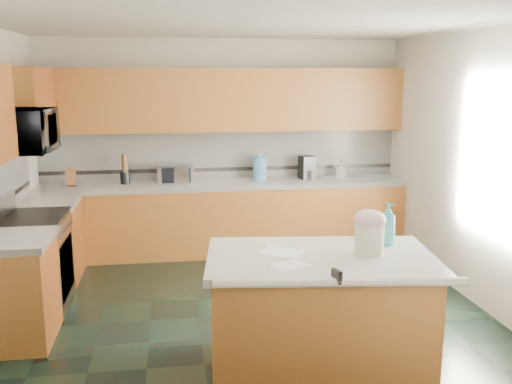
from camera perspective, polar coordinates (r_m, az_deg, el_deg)
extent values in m
plane|color=black|center=(5.56, -1.01, -12.17)|extent=(4.60, 4.60, 0.00)
plane|color=white|center=(5.11, -1.12, 16.77)|extent=(4.60, 4.60, 0.00)
cube|color=white|center=(7.45, -3.43, 4.69)|extent=(4.60, 0.04, 2.70)
cube|color=white|center=(2.94, 4.97, -5.95)|extent=(4.60, 0.04, 2.70)
cube|color=white|center=(5.93, 21.77, 2.14)|extent=(0.04, 4.60, 2.70)
cube|color=#5F2A10|center=(7.30, -3.12, -2.79)|extent=(4.60, 0.60, 0.86)
cube|color=white|center=(7.20, -3.16, 0.76)|extent=(4.60, 0.64, 0.06)
cube|color=#5F2A10|center=(7.22, -3.35, 9.17)|extent=(4.60, 0.33, 0.78)
cube|color=silver|center=(7.43, -3.40, 3.78)|extent=(4.60, 0.02, 0.63)
cube|color=black|center=(7.45, -3.38, 2.29)|extent=(4.60, 0.01, 0.05)
cube|color=#5F2A10|center=(6.72, -19.79, -4.74)|extent=(0.60, 0.82, 0.86)
cube|color=white|center=(6.61, -20.06, -0.91)|extent=(0.64, 0.82, 0.06)
cube|color=#5F2A10|center=(5.30, -22.92, -9.30)|extent=(0.60, 0.72, 0.86)
cube|color=white|center=(5.16, -23.31, -4.51)|extent=(0.64, 0.72, 0.06)
cube|color=black|center=(5.94, -24.19, -1.08)|extent=(0.01, 2.30, 0.05)
cube|color=#5F2A10|center=(6.64, -21.61, 8.20)|extent=(0.33, 1.09, 0.78)
cube|color=#B7B7BC|center=(5.98, -21.22, -6.74)|extent=(0.60, 0.76, 0.88)
cube|color=black|center=(5.93, -18.44, -7.09)|extent=(0.02, 0.68, 0.55)
cube|color=black|center=(5.86, -21.54, -2.45)|extent=(0.62, 0.78, 0.04)
cylinder|color=#B7B7BC|center=(5.82, -18.38, -3.53)|extent=(0.02, 0.66, 0.02)
cube|color=#B7B7BC|center=(5.89, -24.09, -1.37)|extent=(0.06, 0.76, 0.18)
imported|color=#B7B7BC|center=(5.72, -22.16, 5.67)|extent=(0.50, 0.73, 0.41)
cube|color=#5F2A10|center=(4.48, 6.36, -12.28)|extent=(1.69, 1.10, 0.86)
cube|color=white|center=(4.31, 6.49, -6.68)|extent=(1.80, 1.21, 0.06)
cylinder|color=white|center=(3.86, 8.46, -8.97)|extent=(1.69, 0.27, 0.06)
cylinder|color=beige|center=(4.36, 11.24, -4.64)|extent=(0.29, 0.29, 0.23)
ellipsoid|color=#D2A8AC|center=(4.32, 11.32, -2.70)|extent=(0.24, 0.24, 0.15)
cylinder|color=tan|center=(4.31, 11.34, -2.05)|extent=(0.08, 0.03, 0.03)
sphere|color=tan|center=(4.29, 10.84, -2.07)|extent=(0.04, 0.04, 0.04)
sphere|color=tan|center=(4.32, 11.84, -2.03)|extent=(0.04, 0.04, 0.04)
imported|color=teal|center=(4.61, 13.02, -3.11)|extent=(0.17, 0.17, 0.34)
cube|color=white|center=(4.06, 3.42, -7.34)|extent=(0.31, 0.28, 0.00)
cube|color=white|center=(4.35, 2.71, -6.03)|extent=(0.39, 0.36, 0.00)
cube|color=black|center=(3.85, 8.06, -8.33)|extent=(0.05, 0.10, 0.09)
cylinder|color=black|center=(3.81, 8.31, -8.91)|extent=(0.02, 0.07, 0.02)
cube|color=#472814|center=(7.30, -18.01, 1.43)|extent=(0.14, 0.17, 0.23)
cylinder|color=black|center=(7.25, -12.95, 1.40)|extent=(0.12, 0.12, 0.15)
cylinder|color=#472814|center=(7.22, -13.02, 2.85)|extent=(0.07, 0.07, 0.22)
cube|color=#B7B7BC|center=(7.20, -8.00, 1.81)|extent=(0.46, 0.38, 0.23)
cube|color=black|center=(7.07, -7.99, 1.64)|extent=(0.35, 0.01, 0.19)
cylinder|color=white|center=(7.33, 0.46, 2.34)|extent=(0.13, 0.13, 0.29)
cylinder|color=#B7B7BC|center=(7.35, 0.46, 1.29)|extent=(0.19, 0.19, 0.01)
cylinder|color=#5499CC|center=(7.29, 0.40, 2.32)|extent=(0.18, 0.18, 0.30)
cylinder|color=#5499CC|center=(7.26, 0.40, 3.64)|extent=(0.08, 0.08, 0.04)
cube|color=black|center=(7.43, 5.12, 2.45)|extent=(0.21, 0.22, 0.30)
cylinder|color=black|center=(7.40, 5.19, 1.73)|extent=(0.12, 0.12, 0.12)
imported|color=white|center=(7.53, 8.52, 2.14)|extent=(0.13, 0.13, 0.21)
cylinder|color=red|center=(7.51, 8.54, 3.03)|extent=(0.02, 0.02, 0.03)
cube|color=white|center=(5.73, 22.62, 3.29)|extent=(0.02, 1.40, 1.10)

